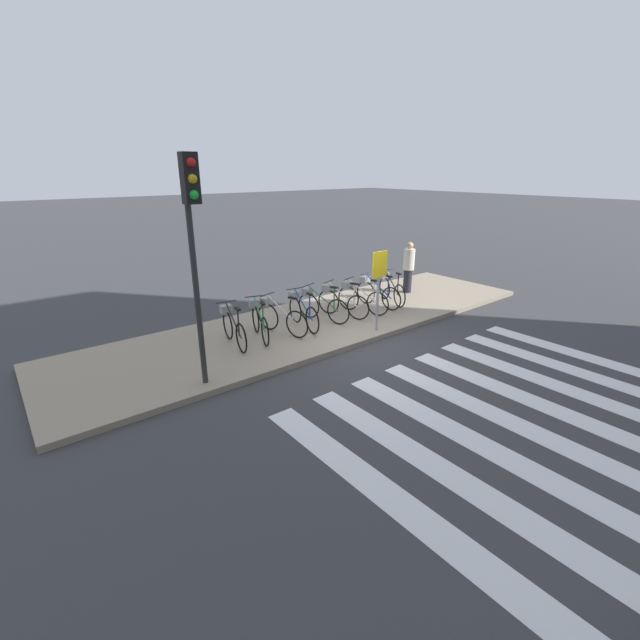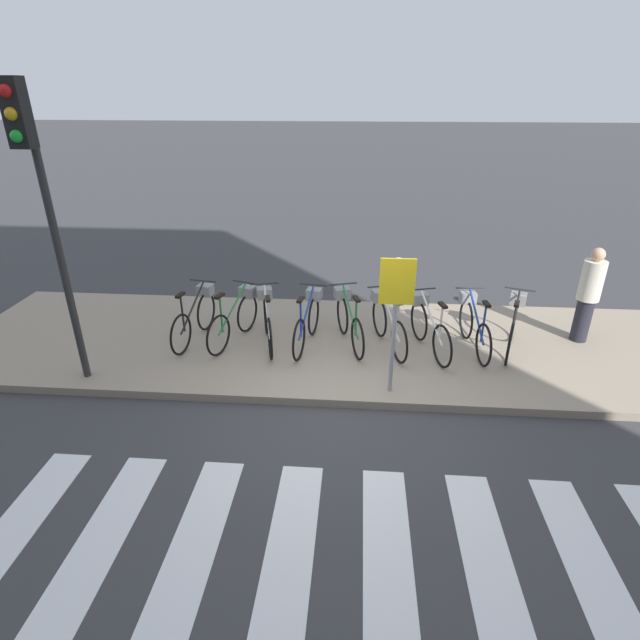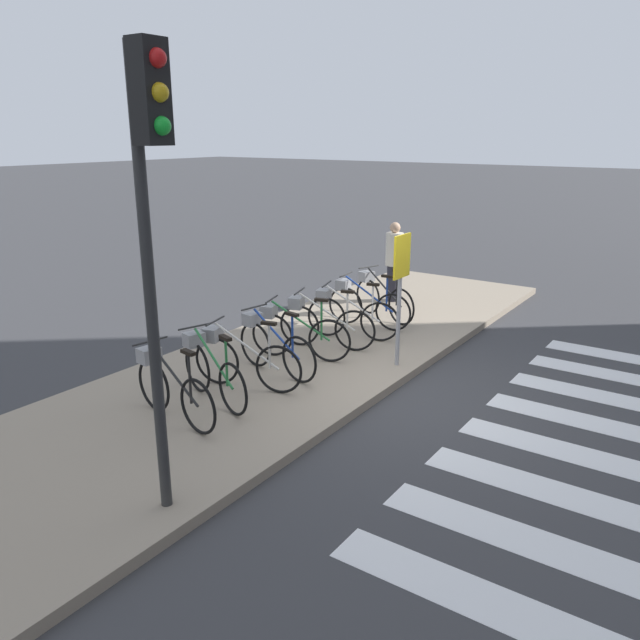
# 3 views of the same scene
# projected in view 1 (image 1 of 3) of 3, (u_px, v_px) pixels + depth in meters

# --- Properties ---
(ground_plane) EXTENTS (120.00, 120.00, 0.00)m
(ground_plane) POSITION_uv_depth(u_px,v_px,m) (367.00, 344.00, 9.70)
(ground_plane) COLOR #38383A
(sidewalk) EXTENTS (12.80, 3.39, 0.12)m
(sidewalk) POSITION_uv_depth(u_px,v_px,m) (321.00, 322.00, 10.93)
(sidewalk) COLOR gray
(sidewalk) RESTS_ON ground_plane
(road_crosswalk) EXTENTS (6.75, 8.00, 0.01)m
(road_crosswalk) POSITION_uv_depth(u_px,v_px,m) (631.00, 458.00, 5.88)
(road_crosswalk) COLOR silver
(road_crosswalk) RESTS_ON ground_plane
(parked_bicycle_0) EXTENTS (0.46, 1.53, 0.95)m
(parked_bicycle_0) POSITION_uv_depth(u_px,v_px,m) (233.00, 326.00, 9.27)
(parked_bicycle_0) COLOR black
(parked_bicycle_0) RESTS_ON sidewalk
(parked_bicycle_1) EXTENTS (0.60, 1.48, 0.95)m
(parked_bicycle_1) POSITION_uv_depth(u_px,v_px,m) (259.00, 320.00, 9.65)
(parked_bicycle_1) COLOR black
(parked_bicycle_1) RESTS_ON sidewalk
(parked_bicycle_2) EXTENTS (0.54, 1.50, 0.95)m
(parked_bicycle_2) POSITION_uv_depth(u_px,v_px,m) (279.00, 316.00, 9.92)
(parked_bicycle_2) COLOR black
(parked_bicycle_2) RESTS_ON sidewalk
(parked_bicycle_3) EXTENTS (0.46, 1.53, 0.95)m
(parked_bicycle_3) POSITION_uv_depth(u_px,v_px,m) (302.00, 310.00, 10.31)
(parked_bicycle_3) COLOR black
(parked_bicycle_3) RESTS_ON sidewalk
(parked_bicycle_4) EXTENTS (0.60, 1.48, 0.95)m
(parked_bicycle_4) POSITION_uv_depth(u_px,v_px,m) (320.00, 304.00, 10.75)
(parked_bicycle_4) COLOR black
(parked_bicycle_4) RESTS_ON sidewalk
(parked_bicycle_5) EXTENTS (0.61, 1.48, 0.95)m
(parked_bicycle_5) POSITION_uv_depth(u_px,v_px,m) (340.00, 300.00, 11.07)
(parked_bicycle_5) COLOR black
(parked_bicycle_5) RESTS_ON sidewalk
(parked_bicycle_6) EXTENTS (0.58, 1.49, 0.95)m
(parked_bicycle_6) POSITION_uv_depth(u_px,v_px,m) (360.00, 297.00, 11.38)
(parked_bicycle_6) COLOR black
(parked_bicycle_6) RESTS_ON sidewalk
(parked_bicycle_7) EXTENTS (0.46, 1.54, 0.95)m
(parked_bicycle_7) POSITION_uv_depth(u_px,v_px,m) (376.00, 291.00, 11.87)
(parked_bicycle_7) COLOR black
(parked_bicycle_7) RESTS_ON sidewalk
(parked_bicycle_8) EXTENTS (0.64, 1.47, 0.95)m
(parked_bicycle_8) POSITION_uv_depth(u_px,v_px,m) (390.00, 288.00, 12.25)
(parked_bicycle_8) COLOR black
(parked_bicycle_8) RESTS_ON sidewalk
(pedestrian) EXTENTS (0.34, 0.34, 1.56)m
(pedestrian) POSITION_uv_depth(u_px,v_px,m) (409.00, 266.00, 13.10)
(pedestrian) COLOR #23232D
(pedestrian) RESTS_ON sidewalk
(traffic_light) EXTENTS (0.24, 0.40, 3.88)m
(traffic_light) POSITION_uv_depth(u_px,v_px,m) (193.00, 227.00, 6.72)
(traffic_light) COLOR #2D2D2D
(traffic_light) RESTS_ON sidewalk
(sign_post) EXTENTS (0.44, 0.07, 1.89)m
(sign_post) POSITION_uv_depth(u_px,v_px,m) (379.00, 277.00, 9.79)
(sign_post) COLOR #99999E
(sign_post) RESTS_ON sidewalk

